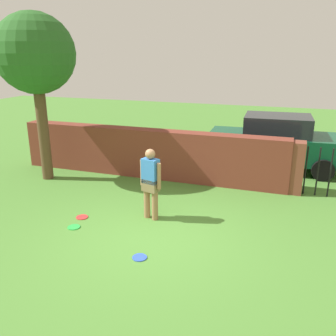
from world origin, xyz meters
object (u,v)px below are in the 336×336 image
object	(u,v)px
tree	(35,56)
person	(151,181)
frisbee_green	(74,227)
frisbee_blue	(140,257)
frisbee_red	(82,217)
car	(276,142)

from	to	relation	value
tree	person	world-z (taller)	tree
person	frisbee_green	distance (m)	1.92
tree	frisbee_blue	bearing A→B (deg)	-36.15
frisbee_green	frisbee_red	bearing A→B (deg)	101.70
car	person	bearing A→B (deg)	-119.47
frisbee_red	tree	bearing A→B (deg)	139.92
car	frisbee_red	distance (m)	6.59
person	car	size ratio (longest dim) A/B	0.38
frisbee_blue	frisbee_green	world-z (taller)	same
car	frisbee_blue	size ratio (longest dim) A/B	15.83
tree	person	bearing A→B (deg)	-21.56
tree	frisbee_green	bearing A→B (deg)	-44.99
tree	frisbee_red	bearing A→B (deg)	-40.08
car	frisbee_green	size ratio (longest dim) A/B	15.83
car	tree	bearing A→B (deg)	-155.77
person	frisbee_green	xyz separation A→B (m)	(-1.40, -0.97, -0.89)
tree	frisbee_blue	world-z (taller)	tree
tree	frisbee_green	world-z (taller)	tree
tree	frisbee_red	distance (m)	4.71
frisbee_red	frisbee_blue	world-z (taller)	same
person	car	bearing A→B (deg)	77.76
person	car	world-z (taller)	car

